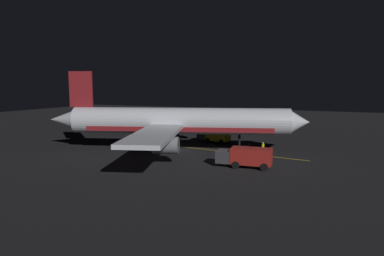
# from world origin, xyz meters

# --- Properties ---
(ground_plane) EXTENTS (180.00, 180.00, 0.20)m
(ground_plane) POSITION_xyz_m (0.00, 0.00, -0.10)
(ground_plane) COLOR black
(apron_guide_stripe) EXTENTS (4.24, 29.33, 0.01)m
(apron_guide_stripe) POSITION_xyz_m (-2.22, 4.00, 0.00)
(apron_guide_stripe) COLOR gold
(apron_guide_stripe) RESTS_ON ground_plane
(airliner) EXTENTS (37.84, 38.31, 11.84)m
(airliner) POSITION_xyz_m (0.19, -0.60, 4.29)
(airliner) COLOR silver
(airliner) RESTS_ON ground_plane
(baggage_truck) EXTENTS (2.65, 6.69, 2.40)m
(baggage_truck) POSITION_xyz_m (6.57, 11.90, 1.25)
(baggage_truck) COLOR maroon
(baggage_truck) RESTS_ON ground_plane
(catering_truck) EXTENTS (3.42, 6.00, 2.23)m
(catering_truck) POSITION_xyz_m (-8.47, 2.51, 1.17)
(catering_truck) COLOR gold
(catering_truck) RESTS_ON ground_plane
(ground_crew_worker) EXTENTS (0.40, 0.40, 1.74)m
(ground_crew_worker) POSITION_xyz_m (-2.28, 12.03, 0.89)
(ground_crew_worker) COLOR black
(ground_crew_worker) RESTS_ON ground_plane
(traffic_cone_near_left) EXTENTS (0.50, 0.50, 0.55)m
(traffic_cone_near_left) POSITION_xyz_m (-2.22, 7.27, 0.25)
(traffic_cone_near_left) COLOR #EA590F
(traffic_cone_near_left) RESTS_ON ground_plane
(traffic_cone_near_right) EXTENTS (0.50, 0.50, 0.55)m
(traffic_cone_near_right) POSITION_xyz_m (-6.99, 8.79, 0.25)
(traffic_cone_near_right) COLOR #EA590F
(traffic_cone_near_right) RESTS_ON ground_plane
(traffic_cone_under_wing) EXTENTS (0.50, 0.50, 0.55)m
(traffic_cone_under_wing) POSITION_xyz_m (4.21, 11.91, 0.25)
(traffic_cone_under_wing) COLOR #EA590F
(traffic_cone_under_wing) RESTS_ON ground_plane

